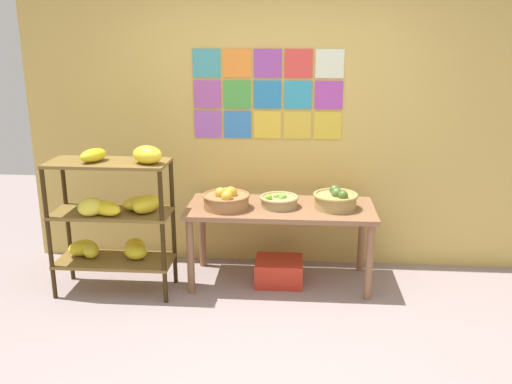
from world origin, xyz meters
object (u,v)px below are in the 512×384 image
object	(u,v)px
fruit_basket_right	(336,199)
fruit_basket_centre	(226,199)
display_table	(280,215)
banana_shelf_unit	(116,214)
produce_crate_under_table	(279,271)
fruit_basket_back_left	(279,201)

from	to	relation	value
fruit_basket_right	fruit_basket_centre	xyz separation A→B (m)	(-0.90, -0.07, -0.00)
display_table	fruit_basket_right	bearing A→B (deg)	-2.32
banana_shelf_unit	fruit_basket_right	distance (m)	1.79
banana_shelf_unit	display_table	world-z (taller)	banana_shelf_unit
banana_shelf_unit	produce_crate_under_table	size ratio (longest dim) A/B	3.10
fruit_basket_centre	fruit_basket_back_left	bearing A→B (deg)	9.56
fruit_basket_right	fruit_basket_centre	size ratio (longest dim) A/B	0.95
fruit_basket_centre	display_table	bearing A→B (deg)	10.95
display_table	produce_crate_under_table	distance (m)	0.50
fruit_basket_centre	produce_crate_under_table	size ratio (longest dim) A/B	0.97
banana_shelf_unit	display_table	distance (m)	1.35
banana_shelf_unit	fruit_basket_centre	distance (m)	0.89
banana_shelf_unit	fruit_basket_centre	size ratio (longest dim) A/B	3.19
display_table	fruit_basket_right	xyz separation A→B (m)	(0.46, -0.02, 0.16)
fruit_basket_back_left	fruit_basket_right	bearing A→B (deg)	-0.64
fruit_basket_right	produce_crate_under_table	distance (m)	0.80
display_table	produce_crate_under_table	bearing A→B (deg)	-98.80
fruit_basket_right	fruit_basket_centre	world-z (taller)	fruit_basket_centre
produce_crate_under_table	fruit_basket_back_left	bearing A→B (deg)	115.18
display_table	fruit_basket_back_left	distance (m)	0.14
fruit_basket_back_left	fruit_basket_centre	xyz separation A→B (m)	(-0.43, -0.07, 0.02)
fruit_basket_right	produce_crate_under_table	xyz separation A→B (m)	(-0.46, -0.01, -0.66)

